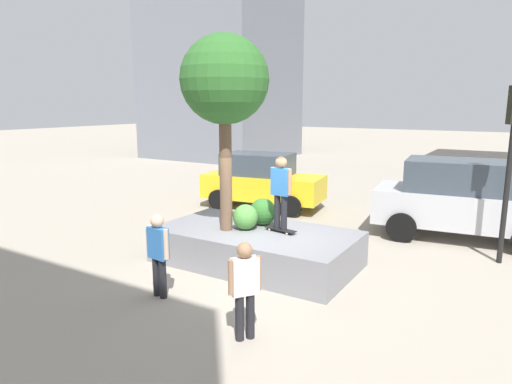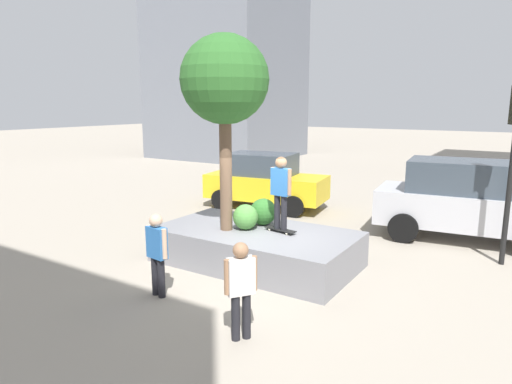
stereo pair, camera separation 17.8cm
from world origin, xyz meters
The scene contains 12 objects.
ground_plane centered at (0.00, 0.00, 0.00)m, with size 120.00×120.00×0.00m, color #9E9384.
planter_ledge centered at (-0.37, 0.24, 0.41)m, with size 4.56×2.48×0.81m, color gray.
plaza_tree centered at (-0.97, -0.08, 4.15)m, with size 1.96×1.96×4.38m.
boxwood_shrub centered at (-0.48, 0.75, 1.13)m, with size 0.64×0.64×0.64m, color #2D6628.
hedge_clump centered at (-0.61, 0.18, 1.10)m, with size 0.59×0.59×0.59m, color #4C8C3D.
skateboard centered at (0.19, 0.40, 0.87)m, with size 0.83×0.36×0.07m.
skateboarder centered at (0.19, 0.40, 1.84)m, with size 0.56×0.26×1.66m.
taxi_cab centered at (-3.18, 5.29, 1.00)m, with size 4.43×2.45×1.96m.
sedan_parked centered at (3.43, 4.90, 1.11)m, with size 4.89×2.62×2.19m.
traffic_light_corner centered at (4.53, 3.26, 2.81)m, with size 0.36×0.37×4.09m.
pedestrian_crossing centered at (-1.00, -2.30, 0.95)m, with size 0.55×0.25×1.64m.
bystander_watching centered at (1.27, -2.80, 0.92)m, with size 0.40×0.46×1.60m.
Camera 1 is at (4.82, -8.31, 3.68)m, focal length 31.42 mm.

